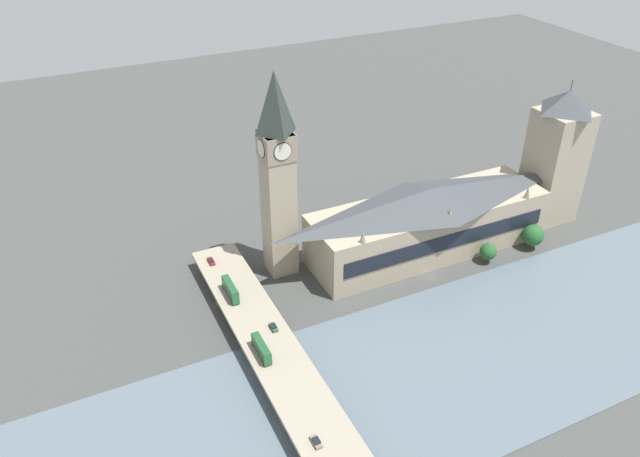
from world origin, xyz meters
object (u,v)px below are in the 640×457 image
parliament_hall (428,220)px  car_northbound_mid (211,261)px  double_decker_bus_lead (230,289)px  clock_tower (278,174)px  victoria_tower (556,156)px  double_decker_bus_rear (261,348)px  car_southbound_mid (316,441)px  road_bridge (305,405)px  car_northbound_lead (273,327)px

parliament_hall → car_northbound_mid: (18.60, 80.05, -6.42)m
double_decker_bus_lead → car_northbound_mid: size_ratio=2.40×
clock_tower → car_northbound_mid: bearing=75.5°
victoria_tower → double_decker_bus_rear: (-33.54, 140.42, -18.71)m
car_northbound_mid → car_southbound_mid: car_southbound_mid is taller
parliament_hall → victoria_tower: victoria_tower is taller
road_bridge → car_northbound_lead: 31.80m
parliament_hall → double_decker_bus_lead: (-2.87, 79.86, -4.33)m
clock_tower → car_northbound_mid: (6.35, 24.48, -32.66)m
clock_tower → car_southbound_mid: 91.05m
road_bridge → clock_tower: bearing=-17.2°
clock_tower → double_decker_bus_rear: (-45.74, 25.13, -30.81)m
parliament_hall → car_northbound_mid: 82.43m
double_decker_bus_lead → double_decker_bus_rear: size_ratio=1.04×
car_northbound_mid → car_southbound_mid: (-87.82, -0.27, 0.00)m
car_northbound_mid → car_southbound_mid: size_ratio=1.12×
double_decker_bus_rear → car_northbound_mid: (52.09, -0.65, -1.84)m
double_decker_bus_lead → car_northbound_lead: 22.50m
double_decker_bus_lead → clock_tower: bearing=-58.1°
clock_tower → double_decker_bus_lead: bearing=121.9°
double_decker_bus_rear → car_southbound_mid: size_ratio=2.61×
double_decker_bus_rear → car_northbound_lead: double_decker_bus_rear is taller
victoria_tower → road_bridge: victoria_tower is taller
parliament_hall → car_northbound_mid: bearing=76.9°
parliament_hall → double_decker_bus_rear: 87.49m
parliament_hall → car_southbound_mid: 105.82m
parliament_hall → double_decker_bus_lead: bearing=92.1°
road_bridge → double_decker_bus_lead: 53.20m
clock_tower → double_decker_bus_rear: clock_tower is taller
parliament_hall → double_decker_bus_lead: 80.03m
road_bridge → car_southbound_mid: size_ratio=39.24×
road_bridge → double_decker_bus_rear: bearing=10.1°
parliament_hall → car_northbound_lead: size_ratio=22.29×
victoria_tower → car_northbound_mid: 142.49m
victoria_tower → car_northbound_lead: size_ratio=14.11×
double_decker_bus_rear → car_southbound_mid: 35.79m
parliament_hall → car_northbound_lead: 77.41m
road_bridge → car_northbound_mid: car_northbound_mid is taller
car_northbound_lead → car_southbound_mid: (-44.95, 6.56, -0.03)m
double_decker_bus_rear → car_southbound_mid: double_decker_bus_rear is taller
car_southbound_mid → parliament_hall: bearing=-49.1°
parliament_hall → victoria_tower: 61.38m
road_bridge → car_southbound_mid: car_southbound_mid is taller
clock_tower → car_southbound_mid: (-81.47, 24.21, -32.65)m
clock_tower → road_bridge: size_ratio=0.45×
road_bridge → double_decker_bus_rear: 22.99m
double_decker_bus_rear → car_northbound_mid: 52.13m
clock_tower → double_decker_bus_lead: size_ratio=6.57×
road_bridge → car_northbound_mid: bearing=2.6°
double_decker_bus_lead → car_northbound_mid: 21.57m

